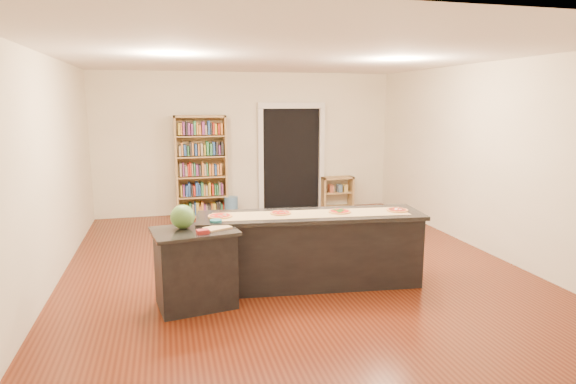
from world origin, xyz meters
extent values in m
cube|color=#F2E9CB|center=(0.00, 0.00, 1.40)|extent=(6.00, 7.00, 2.80)
cube|color=#58210F|center=(0.00, 0.00, 0.00)|extent=(6.00, 7.00, 0.01)
cube|color=white|center=(0.00, 0.00, 2.80)|extent=(6.00, 7.00, 0.01)
cube|color=black|center=(0.90, 3.48, 1.05)|extent=(1.20, 0.02, 2.10)
cube|color=silver|center=(0.25, 3.44, 1.05)|extent=(0.10, 0.08, 2.10)
cube|color=silver|center=(1.55, 3.44, 1.05)|extent=(0.10, 0.08, 2.10)
cube|color=silver|center=(0.90, 3.44, 2.15)|extent=(1.40, 0.08, 0.12)
cube|color=black|center=(0.05, -0.71, 0.43)|extent=(2.65, 0.66, 0.85)
cube|color=black|center=(0.05, -0.71, 0.87)|extent=(2.72, 0.74, 0.05)
cube|color=black|center=(-1.35, -1.01, 0.42)|extent=(0.80, 0.57, 0.83)
cube|color=black|center=(-1.35, -1.01, 0.85)|extent=(0.88, 0.64, 0.04)
cube|color=tan|center=(-0.96, 3.27, 0.99)|extent=(0.99, 0.35, 1.97)
cube|color=tan|center=(1.86, 3.31, 0.33)|extent=(0.67, 0.29, 0.67)
cylinder|color=teal|center=(-0.42, 3.11, 0.19)|extent=(0.27, 0.27, 0.39)
cube|color=tan|center=(0.05, -0.73, 0.90)|extent=(2.39, 0.67, 0.00)
sphere|color=#144214|center=(-1.47, -0.93, 1.00)|extent=(0.26, 0.26, 0.26)
cube|color=tan|center=(-1.10, -1.03, 0.88)|extent=(0.32, 0.28, 0.02)
cube|color=maroon|center=(-1.28, -1.20, 0.89)|extent=(0.14, 0.11, 0.04)
cylinder|color=#195966|center=(-1.10, -0.83, 0.90)|extent=(0.14, 0.14, 0.05)
cylinder|color=tan|center=(-1.03, -0.61, 0.91)|extent=(0.29, 0.29, 0.02)
cylinder|color=#A5190C|center=(-1.03, -0.61, 0.92)|extent=(0.24, 0.24, 0.00)
cylinder|color=tan|center=(-0.30, -0.63, 0.91)|extent=(0.25, 0.25, 0.02)
cylinder|color=#A5190C|center=(-0.30, -0.63, 0.92)|extent=(0.21, 0.21, 0.00)
cylinder|color=tan|center=(0.41, -0.74, 0.91)|extent=(0.27, 0.27, 0.02)
cylinder|color=#A5190C|center=(0.41, -0.74, 0.92)|extent=(0.22, 0.22, 0.00)
cylinder|color=tan|center=(1.13, -0.84, 0.91)|extent=(0.26, 0.26, 0.02)
cylinder|color=#A5190C|center=(1.13, -0.84, 0.92)|extent=(0.22, 0.22, 0.00)
camera|label=1|loc=(-1.61, -6.13, 2.23)|focal=30.00mm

